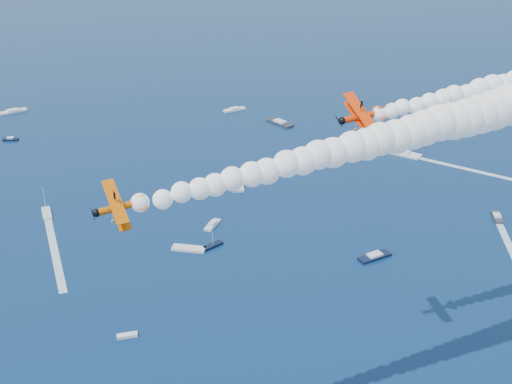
{
  "coord_description": "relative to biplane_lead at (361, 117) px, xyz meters",
  "views": [
    {
      "loc": [
        1.54,
        -68.57,
        93.98
      ],
      "look_at": [
        -0.57,
        23.21,
        47.53
      ],
      "focal_mm": 47.27,
      "sensor_mm": 36.0,
      "label": 1
    }
  ],
  "objects": [
    {
      "name": "boat_wakes",
      "position": [
        9.81,
        59.64,
        -54.26
      ],
      "size": [
        148.56,
        84.39,
        0.04
      ],
      "color": "white",
      "rests_on": "ground"
    },
    {
      "name": "biplane_trail",
      "position": [
        -34.74,
        -30.2,
        -1.51
      ],
      "size": [
        10.01,
        11.17,
        7.74
      ],
      "primitive_type": null,
      "rotation": [
        -0.37,
        0.07,
        3.57
      ],
      "color": "#D75904"
    },
    {
      "name": "biplane_lead",
      "position": [
        0.0,
        0.0,
        0.0
      ],
      "size": [
        11.61,
        13.1,
        9.21
      ],
      "primitive_type": null,
      "rotation": [
        -0.38,
        0.07,
        3.53
      ],
      "color": "#FF3705"
    },
    {
      "name": "spectator_boats",
      "position": [
        -13.39,
        70.99,
        -53.94
      ],
      "size": [
        235.33,
        176.64,
        0.7
      ],
      "color": "#2C323B",
      "rests_on": "ground"
    },
    {
      "name": "smoke_trail_trail",
      "position": [
        -4.81,
        -16.53,
        1.02
      ],
      "size": [
        68.67,
        54.06,
        11.75
      ],
      "primitive_type": null,
      "rotation": [
        0.0,
        0.0,
        3.57
      ],
      "color": "white"
    }
  ]
}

